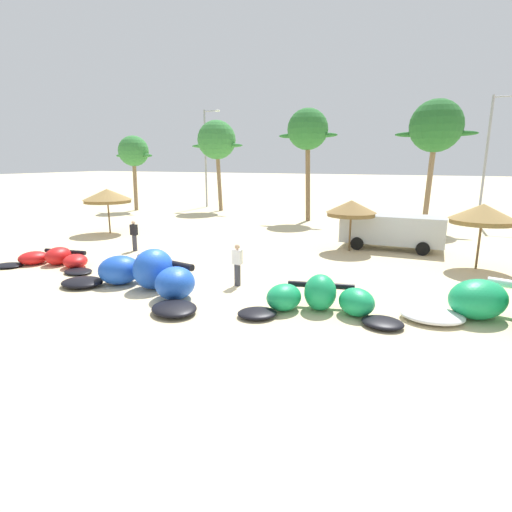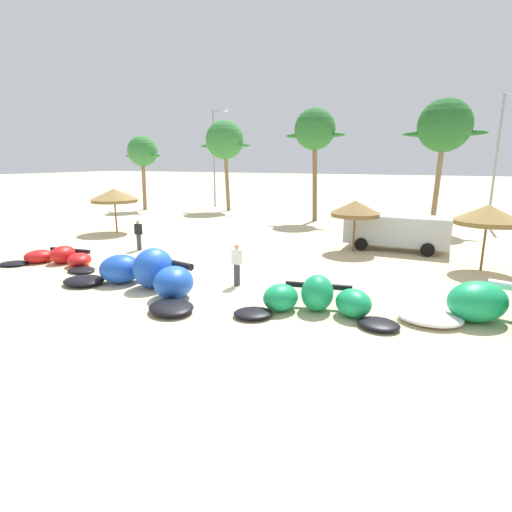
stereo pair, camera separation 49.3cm
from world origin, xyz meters
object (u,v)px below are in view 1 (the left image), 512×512
object	(u,v)px
kite_left_of_center	(146,276)
palm_left_of_gap	(308,131)
palm_center_left	(436,127)
beach_umbrella_middle	(351,208)
kite_left	(54,259)
person_by_umbrellas	(237,265)
palm_leftmost	(134,152)
beach_umbrella_near_palms	(483,214)
parked_van	(390,229)
lamppost_west_center	(489,153)
person_near_kites	(134,236)
kite_center	(320,299)
palm_left	(217,141)
lamppost_west	(207,154)
beach_umbrella_near_van	(107,196)

from	to	relation	value
kite_left_of_center	palm_left_of_gap	xyz separation A→B (m)	(0.10, 19.68, 6.31)
palm_center_left	beach_umbrella_middle	bearing A→B (deg)	-110.01
kite_left	person_by_umbrellas	xyz separation A→B (m)	(8.97, 0.63, 0.51)
beach_umbrella_middle	palm_leftmost	distance (m)	24.54
kite_left	beach_umbrella_middle	size ratio (longest dim) A/B	1.96
beach_umbrella_near_palms	parked_van	distance (m)	5.12
palm_leftmost	lamppost_west_center	bearing A→B (deg)	6.50
kite_left_of_center	beach_umbrella_near_palms	world-z (taller)	beach_umbrella_near_palms
person_near_kites	palm_left_of_gap	size ratio (longest dim) A/B	0.19
kite_left_of_center	palm_left_of_gap	distance (m)	20.67
person_by_umbrellas	palm_leftmost	xyz separation A→B (m)	(-19.49, 17.84, 4.62)
kite_left_of_center	beach_umbrella_near_palms	size ratio (longest dim) A/B	2.35
kite_center	palm_left_of_gap	xyz separation A→B (m)	(-6.31, 19.27, 6.45)
beach_umbrella_near_palms	palm_left	size ratio (longest dim) A/B	0.35
parked_van	palm_left_of_gap	world-z (taller)	palm_left_of_gap
kite_left_of_center	palm_leftmost	size ratio (longest dim) A/B	0.98
person_near_kites	parked_van	bearing A→B (deg)	25.93
person_near_kites	beach_umbrella_middle	bearing A→B (deg)	23.64
beach_umbrella_near_palms	parked_van	bearing A→B (deg)	144.68
person_by_umbrellas	lamppost_west_center	size ratio (longest dim) A/B	0.18
lamppost_west	palm_left	bearing A→B (deg)	-43.45
kite_left_of_center	beach_umbrella_middle	distance (m)	11.39
lamppost_west	beach_umbrella_middle	bearing A→B (deg)	-41.10
beach_umbrella_near_van	beach_umbrella_middle	size ratio (longest dim) A/B	1.15
person_near_kites	palm_center_left	distance (m)	20.94
beach_umbrella_middle	lamppost_west	bearing A→B (deg)	138.90
person_by_umbrellas	palm_leftmost	world-z (taller)	palm_leftmost
parked_van	lamppost_west_center	xyz separation A→B (m)	(5.41, 11.88, 4.08)
beach_umbrella_near_van	palm_leftmost	bearing A→B (deg)	121.71
palm_left_of_gap	lamppost_west_center	xyz separation A→B (m)	(12.67, 3.43, -1.72)
palm_leftmost	palm_left_of_gap	world-z (taller)	palm_left_of_gap
beach_umbrella_near_palms	palm_left	xyz separation A→B (m)	(-20.90, 14.36, 4.01)
beach_umbrella_middle	palm_left_of_gap	size ratio (longest dim) A/B	0.31
person_by_umbrellas	palm_leftmost	size ratio (longest dim) A/B	0.23
parked_van	lamppost_west	size ratio (longest dim) A/B	0.56
beach_umbrella_near_van	palm_leftmost	size ratio (longest dim) A/B	0.45
person_near_kites	person_by_umbrellas	world-z (taller)	same
kite_center	lamppost_west_center	distance (m)	24.05
person_near_kites	palm_left_of_gap	bearing A→B (deg)	70.82
person_by_umbrellas	palm_center_left	xyz separation A→B (m)	(6.29, 17.71, 6.05)
kite_left	parked_van	world-z (taller)	parked_van
beach_umbrella_near_palms	person_near_kites	distance (m)	16.68
kite_left	kite_center	world-z (taller)	kite_center
beach_umbrella_near_van	beach_umbrella_middle	world-z (taller)	beach_umbrella_near_van
palm_leftmost	palm_left	world-z (taller)	palm_left
kite_left	palm_left	distance (m)	22.58
person_near_kites	palm_leftmost	size ratio (longest dim) A/B	0.23
beach_umbrella_middle	beach_umbrella_near_palms	xyz separation A→B (m)	(5.88, -1.45, 0.18)
person_near_kites	palm_center_left	size ratio (longest dim) A/B	0.19
parked_van	person_near_kites	size ratio (longest dim) A/B	3.27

